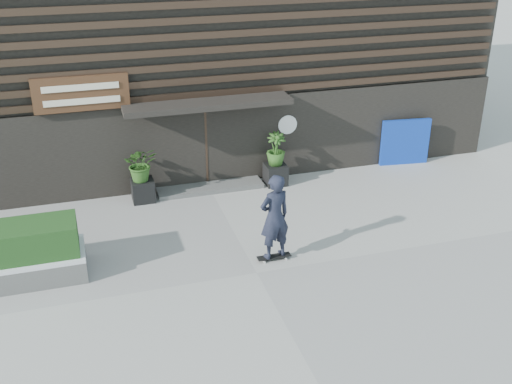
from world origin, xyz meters
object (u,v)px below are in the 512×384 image
object	(u,v)px
planter_pot_right	(276,174)
skateboarder	(275,217)
blue_tarp	(405,142)
planter_pot_left	(143,190)
raised_bed	(2,272)

from	to	relation	value
planter_pot_right	skateboarder	distance (m)	4.28
planter_pot_right	skateboarder	bearing A→B (deg)	-108.86
planter_pot_right	blue_tarp	size ratio (longest dim) A/B	0.39
planter_pot_left	skateboarder	xyz separation A→B (m)	(2.44, -3.98, 0.79)
blue_tarp	skateboarder	distance (m)	7.10
planter_pot_right	blue_tarp	xyz separation A→B (m)	(4.29, 0.30, 0.42)
planter_pot_right	raised_bed	size ratio (longest dim) A/B	0.17
raised_bed	skateboarder	world-z (taller)	skateboarder
planter_pot_right	raised_bed	world-z (taller)	planter_pot_right
raised_bed	blue_tarp	bearing A→B (deg)	16.73
planter_pot_left	blue_tarp	world-z (taller)	blue_tarp
planter_pot_left	planter_pot_right	xyz separation A→B (m)	(3.80, 0.00, 0.00)
raised_bed	blue_tarp	distance (m)	12.02
raised_bed	skateboarder	size ratio (longest dim) A/B	1.66
raised_bed	skateboarder	xyz separation A→B (m)	(5.85, -0.82, 0.84)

